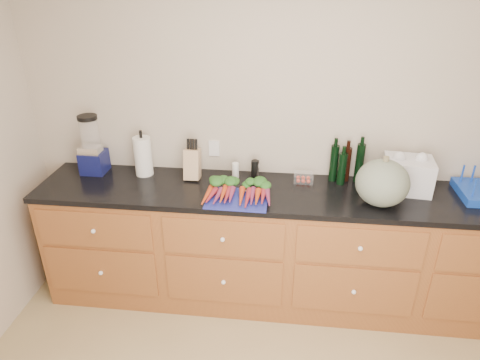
# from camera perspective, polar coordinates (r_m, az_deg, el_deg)

# --- Properties ---
(wall_back) EXTENTS (4.10, 0.05, 2.60)m
(wall_back) POSITION_cam_1_polar(r_m,az_deg,el_deg) (3.17, 7.37, 6.97)
(wall_back) COLOR #BEB09E
(wall_back) RESTS_ON ground
(cabinets) EXTENTS (3.60, 0.64, 0.90)m
(cabinets) POSITION_cam_1_polar(r_m,az_deg,el_deg) (3.27, 6.52, -9.18)
(cabinets) COLOR brown
(cabinets) RESTS_ON ground
(countertop) EXTENTS (3.64, 0.62, 0.04)m
(countertop) POSITION_cam_1_polar(r_m,az_deg,el_deg) (3.02, 6.97, -1.88)
(countertop) COLOR black
(countertop) RESTS_ON cabinets
(cutting_board) EXTENTS (0.42, 0.32, 0.01)m
(cutting_board) POSITION_cam_1_polar(r_m,az_deg,el_deg) (2.89, -0.36, -2.55)
(cutting_board) COLOR navy
(cutting_board) RESTS_ON countertop
(carrots) EXTENTS (0.45, 0.33, 0.06)m
(carrots) POSITION_cam_1_polar(r_m,az_deg,el_deg) (2.91, -0.26, -1.59)
(carrots) COLOR #C13D16
(carrots) RESTS_ON cutting_board
(squash) EXTENTS (0.34, 0.34, 0.31)m
(squash) POSITION_cam_1_polar(r_m,az_deg,el_deg) (2.92, 18.44, -0.36)
(squash) COLOR #586554
(squash) RESTS_ON countertop
(blender_appliance) EXTENTS (0.18, 0.18, 0.45)m
(blender_appliance) POSITION_cam_1_polar(r_m,az_deg,el_deg) (3.39, -19.14, 4.05)
(blender_appliance) COLOR #0F1348
(blender_appliance) RESTS_ON countertop
(paper_towel) EXTENTS (0.13, 0.13, 0.29)m
(paper_towel) POSITION_cam_1_polar(r_m,az_deg,el_deg) (3.27, -12.80, 3.11)
(paper_towel) COLOR white
(paper_towel) RESTS_ON countertop
(knife_block) EXTENTS (0.11, 0.11, 0.22)m
(knife_block) POSITION_cam_1_polar(r_m,az_deg,el_deg) (3.16, -6.36, 2.12)
(knife_block) COLOR tan
(knife_block) RESTS_ON countertop
(grinder_salt) EXTENTS (0.05, 0.05, 0.12)m
(grinder_salt) POSITION_cam_1_polar(r_m,az_deg,el_deg) (3.17, -0.61, 1.29)
(grinder_salt) COLOR white
(grinder_salt) RESTS_ON countertop
(grinder_pepper) EXTENTS (0.06, 0.06, 0.14)m
(grinder_pepper) POSITION_cam_1_polar(r_m,az_deg,el_deg) (3.15, 2.01, 1.38)
(grinder_pepper) COLOR black
(grinder_pepper) RESTS_ON countertop
(canister_chrome) EXTENTS (0.05, 0.05, 0.12)m
(canister_chrome) POSITION_cam_1_polar(r_m,az_deg,el_deg) (3.15, 2.06, 1.22)
(canister_chrome) COLOR white
(canister_chrome) RESTS_ON countertop
(tomato_box) EXTENTS (0.14, 0.11, 0.06)m
(tomato_box) POSITION_cam_1_polar(r_m,az_deg,el_deg) (3.15, 8.46, 0.34)
(tomato_box) COLOR white
(tomato_box) RESTS_ON countertop
(bottles) EXTENTS (0.24, 0.12, 0.29)m
(bottles) POSITION_cam_1_polar(r_m,az_deg,el_deg) (3.18, 13.91, 2.00)
(bottles) COLOR black
(bottles) RESTS_ON countertop
(grocery_bag) EXTENTS (0.34, 0.29, 0.23)m
(grocery_bag) POSITION_cam_1_polar(r_m,az_deg,el_deg) (3.19, 21.41, 0.67)
(grocery_bag) COLOR white
(grocery_bag) RESTS_ON countertop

